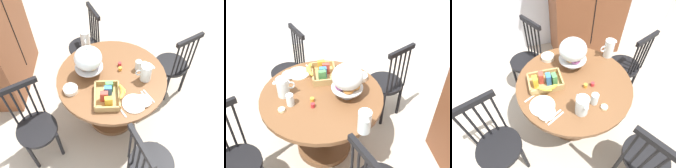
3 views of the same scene
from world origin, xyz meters
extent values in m
plane|color=#A89E8E|center=(0.00, 0.00, 0.00)|extent=(10.00, 10.00, 0.00)
cylinder|color=brown|center=(-0.14, 0.11, 0.72)|extent=(1.11, 1.11, 0.04)
cylinder|color=brown|center=(-0.14, 0.11, 0.39)|extent=(0.14, 0.14, 0.63)
cylinder|color=brown|center=(-0.14, 0.11, 0.03)|extent=(0.56, 0.56, 0.06)
cylinder|color=black|center=(0.58, 0.25, 0.69)|extent=(0.02, 0.02, 0.48)
cube|color=black|center=(0.71, 0.30, 0.95)|extent=(0.35, 0.18, 0.05)
cylinder|color=black|center=(-0.56, 0.86, 0.45)|extent=(0.40, 0.40, 0.04)
cylinder|color=black|center=(-0.75, 0.91, 0.23)|extent=(0.04, 0.04, 0.45)
cylinder|color=black|center=(-0.61, 0.67, 0.23)|extent=(0.04, 0.04, 0.45)
cylinder|color=black|center=(-0.50, 1.05, 0.23)|extent=(0.04, 0.04, 0.45)
cylinder|color=black|center=(-0.37, 0.80, 0.23)|extent=(0.04, 0.04, 0.45)
cylinder|color=black|center=(-0.49, 1.06, 0.69)|extent=(0.02, 0.02, 0.48)
cylinder|color=black|center=(-0.45, 1.00, 0.69)|extent=(0.02, 0.02, 0.48)
cylinder|color=black|center=(-0.42, 0.94, 0.69)|extent=(0.02, 0.02, 0.48)
cylinder|color=black|center=(-0.38, 0.88, 0.69)|extent=(0.02, 0.02, 0.48)
cylinder|color=black|center=(-0.35, 0.81, 0.69)|extent=(0.02, 0.02, 0.48)
cube|color=black|center=(-0.42, 0.94, 0.95)|extent=(0.21, 0.33, 0.05)
cylinder|color=black|center=(-0.93, -0.22, 0.45)|extent=(0.40, 0.40, 0.04)
cylinder|color=black|center=(-1.01, -0.40, 0.23)|extent=(0.04, 0.04, 0.45)
cylinder|color=black|center=(-0.75, -0.29, 0.23)|extent=(0.04, 0.04, 0.45)
cylinder|color=black|center=(-1.11, -0.14, 0.23)|extent=(0.04, 0.04, 0.45)
cylinder|color=black|center=(-0.86, -0.04, 0.23)|extent=(0.04, 0.04, 0.45)
cylinder|color=black|center=(-1.12, -0.12, 0.69)|extent=(0.02, 0.02, 0.48)
cylinder|color=black|center=(-1.06, -0.10, 0.69)|extent=(0.02, 0.02, 0.48)
cylinder|color=black|center=(-0.99, -0.07, 0.69)|extent=(0.02, 0.02, 0.48)
cylinder|color=black|center=(-0.93, -0.04, 0.69)|extent=(0.02, 0.02, 0.48)
cylinder|color=black|center=(-0.86, -0.02, 0.69)|extent=(0.02, 0.02, 0.48)
cube|color=black|center=(-0.99, -0.07, 0.95)|extent=(0.35, 0.17, 0.05)
cylinder|color=black|center=(0.28, -0.63, 0.45)|extent=(0.40, 0.40, 0.04)
cylinder|color=black|center=(0.09, -0.58, 0.23)|extent=(0.04, 0.04, 0.45)
cylinder|color=black|center=(0.11, -0.65, 0.69)|extent=(0.02, 0.02, 0.48)
cylinder|color=black|center=(0.08, -0.59, 0.69)|extent=(0.02, 0.02, 0.48)
cylinder|color=silver|center=(-0.09, 0.33, 0.75)|extent=(0.12, 0.12, 0.02)
cylinder|color=silver|center=(-0.09, 0.33, 0.79)|extent=(0.03, 0.03, 0.09)
cylinder|color=silver|center=(-0.09, 0.33, 0.84)|extent=(0.28, 0.28, 0.01)
torus|color=#B27033|center=(-0.02, 0.33, 0.86)|extent=(0.10, 0.10, 0.03)
torus|color=#D19347|center=(-0.06, 0.39, 0.86)|extent=(0.10, 0.10, 0.03)
torus|color=#935628|center=(-0.12, 0.37, 0.86)|extent=(0.10, 0.10, 0.03)
torus|color=tan|center=(-0.12, 0.30, 0.86)|extent=(0.10, 0.10, 0.03)
torus|color=#994C84|center=(-0.08, 0.27, 0.86)|extent=(0.10, 0.10, 0.03)
ellipsoid|color=silver|center=(-0.09, 0.33, 0.95)|extent=(0.27, 0.27, 0.22)
sphere|color=silver|center=(-0.09, 0.33, 1.07)|extent=(0.02, 0.02, 0.02)
cylinder|color=silver|center=(-0.18, -0.22, 0.83)|extent=(0.11, 0.11, 0.18)
cylinder|color=orange|center=(-0.18, -0.22, 0.80)|extent=(0.10, 0.10, 0.12)
cone|color=silver|center=(-0.18, -0.29, 0.91)|extent=(0.04, 0.04, 0.03)
torus|color=silver|center=(-0.19, -0.15, 0.84)|extent=(0.02, 0.08, 0.07)
cylinder|color=silver|center=(0.33, 0.39, 0.84)|extent=(0.10, 0.10, 0.20)
cylinder|color=white|center=(0.33, 0.39, 0.81)|extent=(0.09, 0.09, 0.13)
cone|color=silver|center=(0.40, 0.39, 0.92)|extent=(0.04, 0.04, 0.03)
torus|color=silver|center=(0.27, 0.38, 0.85)|extent=(0.07, 0.02, 0.07)
cube|color=tan|center=(-0.41, 0.16, 0.75)|extent=(0.30, 0.22, 0.01)
cube|color=tan|center=(-0.41, 0.05, 0.78)|extent=(0.30, 0.02, 0.07)
cube|color=tan|center=(-0.41, 0.27, 0.78)|extent=(0.30, 0.02, 0.07)
cube|color=tan|center=(-0.56, 0.16, 0.78)|extent=(0.02, 0.22, 0.07)
cube|color=tan|center=(-0.26, 0.16, 0.78)|extent=(0.02, 0.22, 0.07)
cube|color=gold|center=(-0.50, 0.15, 0.81)|extent=(0.05, 0.07, 0.11)
cube|color=#B23D33|center=(-0.44, 0.19, 0.81)|extent=(0.05, 0.07, 0.11)
cube|color=#336BAD|center=(-0.38, 0.15, 0.81)|extent=(0.04, 0.07, 0.11)
cube|color=#47894C|center=(-0.33, 0.14, 0.81)|extent=(0.05, 0.07, 0.11)
ellipsoid|color=yellow|center=(-0.44, 0.02, 0.84)|extent=(0.14, 0.08, 0.05)
ellipsoid|color=yellow|center=(-0.41, 0.02, 0.84)|extent=(0.13, 0.03, 0.05)
ellipsoid|color=yellow|center=(-0.38, 0.02, 0.84)|extent=(0.14, 0.08, 0.05)
cylinder|color=white|center=(-0.49, -0.08, 0.75)|extent=(0.22, 0.22, 0.01)
cylinder|color=white|center=(-0.47, -0.17, 0.76)|extent=(0.15, 0.15, 0.01)
cylinder|color=white|center=(-0.31, 0.51, 0.76)|extent=(0.14, 0.14, 0.04)
cylinder|color=silver|center=(-0.05, -0.17, 0.80)|extent=(0.06, 0.06, 0.11)
cylinder|color=beige|center=(0.02, -0.24, 0.75)|extent=(0.06, 0.06, 0.02)
cylinder|color=#B7282D|center=(0.01, 0.02, 0.76)|extent=(0.04, 0.04, 0.04)
cylinder|color=orange|center=(-0.06, 0.02, 0.76)|extent=(0.04, 0.04, 0.04)
cube|color=silver|center=(-0.42, -0.20, 0.74)|extent=(0.16, 0.10, 0.01)
cube|color=silver|center=(-0.40, -0.23, 0.74)|extent=(0.16, 0.10, 0.01)
cube|color=silver|center=(-0.55, 0.04, 0.74)|extent=(0.16, 0.10, 0.01)
camera|label=1|loc=(-1.71, 0.16, 2.50)|focal=37.48mm
camera|label=2|loc=(1.60, -0.01, 2.25)|focal=40.99mm
camera|label=3|loc=(-0.53, -0.94, 2.00)|focal=27.99mm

